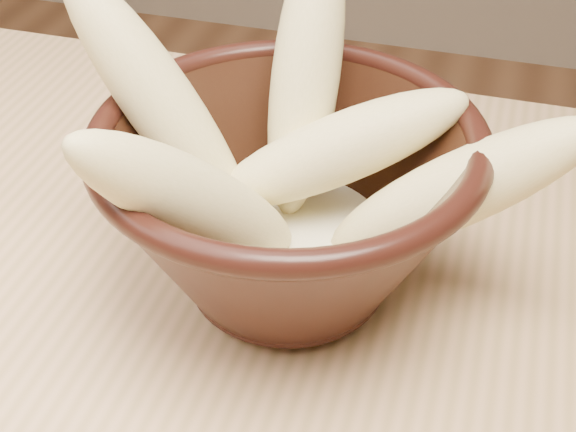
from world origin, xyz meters
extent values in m
cylinder|color=black|center=(0.01, 0.11, 0.76)|extent=(0.10, 0.10, 0.01)
cylinder|color=black|center=(0.01, 0.11, 0.78)|extent=(0.10, 0.10, 0.01)
torus|color=black|center=(0.01, 0.11, 0.87)|extent=(0.23, 0.23, 0.02)
cylinder|color=#F6EFC5|center=(0.01, 0.11, 0.79)|extent=(0.13, 0.13, 0.02)
ellipsoid|color=#CFC27A|center=(0.00, 0.17, 0.87)|extent=(0.04, 0.12, 0.17)
ellipsoid|color=#CFC27A|center=(-0.07, 0.12, 0.87)|extent=(0.15, 0.06, 0.17)
ellipsoid|color=#CFC27A|center=(0.10, 0.12, 0.84)|extent=(0.16, 0.07, 0.13)
ellipsoid|color=#CFC27A|center=(0.03, 0.13, 0.85)|extent=(0.17, 0.10, 0.10)
ellipsoid|color=#CFC27A|center=(-0.03, 0.05, 0.86)|extent=(0.12, 0.15, 0.15)
camera|label=1|loc=(0.11, -0.25, 1.11)|focal=50.00mm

